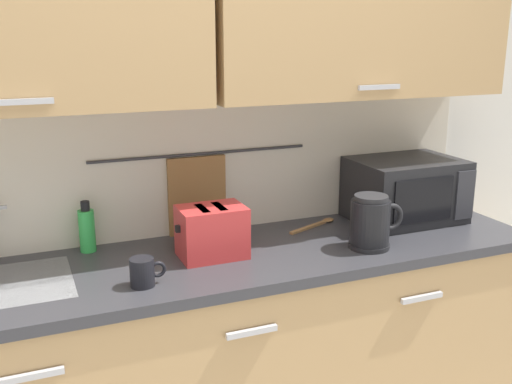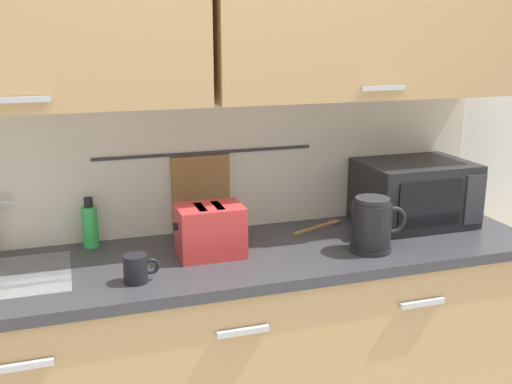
{
  "view_description": "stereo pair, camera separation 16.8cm",
  "coord_description": "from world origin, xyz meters",
  "px_view_note": "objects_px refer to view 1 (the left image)",
  "views": [
    {
      "loc": [
        -0.67,
        -1.67,
        1.71
      ],
      "look_at": [
        0.16,
        0.33,
        1.12
      ],
      "focal_mm": 41.92,
      "sensor_mm": 36.0,
      "label": 1
    },
    {
      "loc": [
        -0.51,
        -1.73,
        1.71
      ],
      "look_at": [
        0.16,
        0.33,
        1.12
      ],
      "focal_mm": 41.92,
      "sensor_mm": 36.0,
      "label": 2
    }
  ],
  "objects_px": {
    "dish_soap_bottle": "(87,229)",
    "wooden_spoon": "(318,224)",
    "microwave": "(405,190)",
    "electric_kettle": "(371,222)",
    "mug_near_sink": "(143,272)",
    "toaster": "(212,232)"
  },
  "relations": [
    {
      "from": "microwave",
      "to": "mug_near_sink",
      "type": "relative_size",
      "value": 3.83
    },
    {
      "from": "microwave",
      "to": "electric_kettle",
      "type": "distance_m",
      "value": 0.42
    },
    {
      "from": "mug_near_sink",
      "to": "toaster",
      "type": "distance_m",
      "value": 0.34
    },
    {
      "from": "electric_kettle",
      "to": "toaster",
      "type": "relative_size",
      "value": 0.89
    },
    {
      "from": "electric_kettle",
      "to": "toaster",
      "type": "bearing_deg",
      "value": 166.49
    },
    {
      "from": "wooden_spoon",
      "to": "microwave",
      "type": "bearing_deg",
      "value": -10.01
    },
    {
      "from": "dish_soap_bottle",
      "to": "toaster",
      "type": "relative_size",
      "value": 0.77
    },
    {
      "from": "dish_soap_bottle",
      "to": "wooden_spoon",
      "type": "distance_m",
      "value": 0.96
    },
    {
      "from": "microwave",
      "to": "mug_near_sink",
      "type": "bearing_deg",
      "value": -167.44
    },
    {
      "from": "toaster",
      "to": "electric_kettle",
      "type": "bearing_deg",
      "value": -13.51
    },
    {
      "from": "mug_near_sink",
      "to": "wooden_spoon",
      "type": "distance_m",
      "value": 0.89
    },
    {
      "from": "electric_kettle",
      "to": "microwave",
      "type": "bearing_deg",
      "value": 36.49
    },
    {
      "from": "mug_near_sink",
      "to": "microwave",
      "type": "bearing_deg",
      "value": 12.56
    },
    {
      "from": "toaster",
      "to": "mug_near_sink",
      "type": "bearing_deg",
      "value": -150.46
    },
    {
      "from": "electric_kettle",
      "to": "toaster",
      "type": "xyz_separation_m",
      "value": [
        -0.59,
        0.14,
        -0.01
      ]
    },
    {
      "from": "mug_near_sink",
      "to": "toaster",
      "type": "bearing_deg",
      "value": 29.54
    },
    {
      "from": "dish_soap_bottle",
      "to": "mug_near_sink",
      "type": "height_order",
      "value": "dish_soap_bottle"
    },
    {
      "from": "mug_near_sink",
      "to": "wooden_spoon",
      "type": "xyz_separation_m",
      "value": [
        0.82,
        0.34,
        -0.04
      ]
    },
    {
      "from": "microwave",
      "to": "electric_kettle",
      "type": "xyz_separation_m",
      "value": [
        -0.34,
        -0.25,
        -0.03
      ]
    },
    {
      "from": "microwave",
      "to": "wooden_spoon",
      "type": "distance_m",
      "value": 0.42
    },
    {
      "from": "toaster",
      "to": "wooden_spoon",
      "type": "bearing_deg",
      "value": 18.19
    },
    {
      "from": "electric_kettle",
      "to": "dish_soap_bottle",
      "type": "xyz_separation_m",
      "value": [
        -1.01,
        0.37,
        -0.01
      ]
    }
  ]
}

